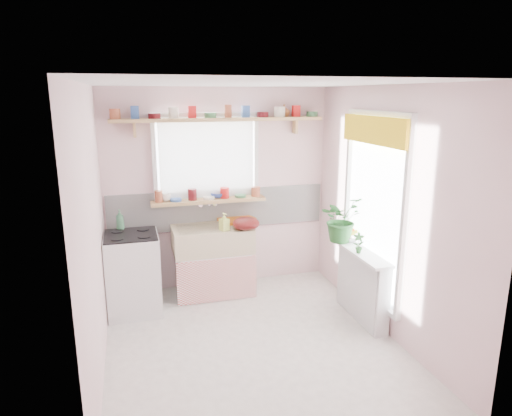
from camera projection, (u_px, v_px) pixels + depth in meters
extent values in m
plane|color=white|center=(252.00, 343.00, 4.53)|extent=(3.20, 3.20, 0.00)
plane|color=white|center=(252.00, 83.00, 3.93)|extent=(3.20, 3.20, 0.00)
plane|color=#F8D0D4|center=(219.00, 189.00, 5.73)|extent=(2.80, 0.00, 2.80)
plane|color=#F8D0D4|center=(322.00, 293.00, 2.74)|extent=(2.80, 0.00, 2.80)
plane|color=#F8D0D4|center=(93.00, 235.00, 3.86)|extent=(0.00, 3.20, 3.20)
plane|color=#F8D0D4|center=(386.00, 212.00, 4.60)|extent=(0.00, 3.20, 3.20)
cube|color=white|center=(219.00, 209.00, 5.77)|extent=(2.74, 0.03, 0.50)
cube|color=pink|center=(220.00, 224.00, 5.82)|extent=(2.74, 0.02, 0.12)
cube|color=white|center=(206.00, 158.00, 5.59)|extent=(1.20, 0.01, 1.00)
cube|color=white|center=(207.00, 159.00, 5.53)|extent=(1.15, 0.02, 0.95)
cube|color=white|center=(375.00, 208.00, 4.79)|extent=(0.01, 1.10, 1.90)
cube|color=yellow|center=(373.00, 130.00, 4.57)|extent=(0.03, 1.20, 0.28)
cube|color=white|center=(213.00, 272.00, 5.64)|extent=(0.85, 0.55, 0.55)
cube|color=#CE3F3C|center=(217.00, 280.00, 5.38)|extent=(0.95, 0.02, 0.53)
cube|color=beige|center=(212.00, 239.00, 5.54)|extent=(0.95, 0.55, 0.30)
cylinder|color=silver|center=(208.00, 202.00, 5.68)|extent=(0.03, 0.22, 0.03)
cube|color=white|center=(133.00, 274.00, 5.12)|extent=(0.58, 0.58, 0.90)
cube|color=black|center=(131.00, 235.00, 5.01)|extent=(0.56, 0.56, 0.02)
cylinder|color=black|center=(117.00, 239.00, 4.84)|extent=(0.14, 0.14, 0.01)
cylinder|color=black|center=(144.00, 237.00, 4.91)|extent=(0.14, 0.14, 0.01)
cylinder|color=black|center=(117.00, 231.00, 5.10)|extent=(0.14, 0.14, 0.01)
cylinder|color=black|center=(143.00, 229.00, 5.17)|extent=(0.14, 0.14, 0.01)
cube|color=white|center=(362.00, 286.00, 4.97)|extent=(0.15, 0.90, 0.75)
cube|color=white|center=(362.00, 253.00, 4.87)|extent=(0.22, 0.95, 0.03)
cube|color=tan|center=(209.00, 201.00, 5.60)|extent=(1.40, 0.22, 0.04)
cube|color=tan|center=(219.00, 119.00, 5.40)|extent=(2.52, 0.24, 0.04)
cylinder|color=#A55133|center=(115.00, 114.00, 5.07)|extent=(0.11, 0.11, 0.12)
cylinder|color=#3359A5|center=(135.00, 113.00, 5.12)|extent=(0.11, 0.11, 0.12)
cylinder|color=#590F14|center=(154.00, 116.00, 5.19)|extent=(0.11, 0.11, 0.06)
cylinder|color=silver|center=(173.00, 113.00, 5.24)|extent=(0.11, 0.11, 0.12)
cylinder|color=red|center=(192.00, 113.00, 5.29)|extent=(0.11, 0.11, 0.12)
cylinder|color=#3F7F4C|center=(210.00, 115.00, 5.36)|extent=(0.11, 0.11, 0.06)
cylinder|color=#A55133|center=(228.00, 112.00, 5.40)|extent=(0.11, 0.11, 0.12)
cylinder|color=#3359A5|center=(246.00, 112.00, 5.46)|extent=(0.11, 0.11, 0.12)
cylinder|color=#590F14|center=(263.00, 115.00, 5.52)|extent=(0.11, 0.11, 0.06)
cylinder|color=silver|center=(280.00, 112.00, 5.57)|extent=(0.11, 0.11, 0.12)
cylinder|color=red|center=(296.00, 112.00, 5.63)|extent=(0.11, 0.11, 0.12)
cylinder|color=#3F7F4C|center=(312.00, 114.00, 5.69)|extent=(0.11, 0.11, 0.06)
cylinder|color=#A55133|center=(157.00, 197.00, 5.42)|extent=(0.11, 0.11, 0.12)
cylinder|color=#3359A5|center=(175.00, 196.00, 5.47)|extent=(0.11, 0.11, 0.12)
cylinder|color=#590F14|center=(192.00, 198.00, 5.54)|extent=(0.11, 0.11, 0.06)
cylinder|color=silver|center=(209.00, 194.00, 5.58)|extent=(0.11, 0.11, 0.12)
cylinder|color=red|center=(225.00, 193.00, 5.64)|extent=(0.11, 0.11, 0.12)
cylinder|color=#3F7F4C|center=(241.00, 195.00, 5.70)|extent=(0.11, 0.11, 0.06)
cylinder|color=#A55133|center=(257.00, 191.00, 5.75)|extent=(0.11, 0.11, 0.12)
cube|color=#CA6211|center=(236.00, 219.00, 5.78)|extent=(0.48, 0.42, 0.04)
ellipsoid|color=#4F0D0D|center=(246.00, 223.00, 5.40)|extent=(0.39, 0.39, 0.15)
imported|color=#255C27|center=(341.00, 219.00, 5.16)|extent=(0.60, 0.57, 0.53)
imported|color=silver|center=(350.00, 237.00, 5.25)|extent=(0.33, 0.33, 0.06)
imported|color=#265A24|center=(359.00, 243.00, 4.80)|extent=(0.14, 0.12, 0.22)
imported|color=#D3E967|center=(224.00, 222.00, 5.35)|extent=(0.13, 0.13, 0.21)
imported|color=white|center=(166.00, 197.00, 5.47)|extent=(0.16, 0.16, 0.09)
imported|color=#31499F|center=(219.00, 195.00, 5.68)|extent=(0.25, 0.25, 0.06)
imported|color=#A96734|center=(284.00, 111.00, 5.65)|extent=(0.18, 0.18, 0.15)
imported|color=#38714D|center=(120.00, 220.00, 5.15)|extent=(0.09, 0.09, 0.23)
sphere|color=#ED5B13|center=(350.00, 233.00, 5.24)|extent=(0.08, 0.08, 0.08)
sphere|color=#ED5B13|center=(354.00, 232.00, 5.28)|extent=(0.08, 0.08, 0.08)
sphere|color=#ED5B13|center=(345.00, 233.00, 5.24)|extent=(0.08, 0.08, 0.08)
cylinder|color=gold|center=(354.00, 233.00, 5.19)|extent=(0.18, 0.04, 0.10)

